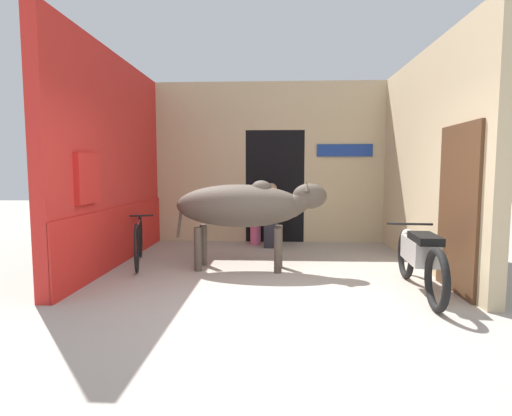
% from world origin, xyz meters
% --- Properties ---
extents(ground_plane, '(30.00, 30.00, 0.00)m').
position_xyz_m(ground_plane, '(0.00, 0.00, 0.00)').
color(ground_plane, '#9E9389').
extents(wall_left_shopfront, '(0.25, 4.05, 3.25)m').
position_xyz_m(wall_left_shopfront, '(-2.40, 2.01, 1.57)').
color(wall_left_shopfront, red).
rests_on(wall_left_shopfront, ground_plane).
extents(wall_back_with_doorway, '(4.63, 0.93, 3.25)m').
position_xyz_m(wall_back_with_doorway, '(0.05, 4.33, 1.42)').
color(wall_back_with_doorway, '#C6B289').
rests_on(wall_back_with_doorway, ground_plane).
extents(wall_right_with_door, '(0.22, 4.05, 3.25)m').
position_xyz_m(wall_right_with_door, '(2.40, 1.97, 1.60)').
color(wall_right_with_door, '#C6B289').
rests_on(wall_right_with_door, ground_plane).
extents(cow, '(2.24, 0.76, 1.32)m').
position_xyz_m(cow, '(-0.32, 1.73, 0.94)').
color(cow, '#4C4238').
rests_on(cow, ground_plane).
extents(motorcycle_near, '(0.58, 1.98, 0.78)m').
position_xyz_m(motorcycle_near, '(1.85, 0.67, 0.45)').
color(motorcycle_near, black).
rests_on(motorcycle_near, ground_plane).
extents(bicycle, '(0.61, 1.75, 0.73)m').
position_xyz_m(bicycle, '(-2.02, 1.98, 0.37)').
color(bicycle, black).
rests_on(bicycle, ground_plane).
extents(shopkeeper_seated, '(0.39, 0.34, 1.23)m').
position_xyz_m(shopkeeper_seated, '(0.05, 3.51, 0.65)').
color(shopkeeper_seated, '#282833').
rests_on(shopkeeper_seated, ground_plane).
extents(plastic_stool, '(0.30, 0.30, 0.45)m').
position_xyz_m(plastic_stool, '(-0.27, 3.74, 0.24)').
color(plastic_stool, '#DB6093').
rests_on(plastic_stool, ground_plane).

